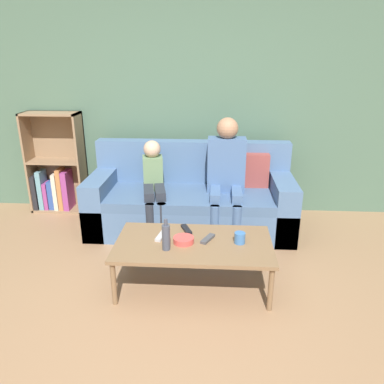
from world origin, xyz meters
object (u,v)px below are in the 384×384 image
Objects in this scene: couch at (192,201)px; cup_near at (240,238)px; tv_remote_0 at (186,229)px; tv_remote_2 at (208,239)px; bottle at (166,237)px; coffee_table at (194,246)px; person_child at (154,183)px; tv_remote_1 at (161,236)px; snack_bowl at (184,240)px; bookshelf at (56,174)px; person_adult at (226,168)px.

couch is 1.18m from cup_near.
tv_remote_0 is at bearing -89.41° from couch.
tv_remote_2 is 0.69× the size of bottle.
person_child is (-0.47, 0.96, 0.19)m from coffee_table.
tv_remote_1 is at bearing -167.27° from tv_remote_0.
coffee_table is at bearing -3.47° from tv_remote_1.
tv_remote_0 is 1.00× the size of tv_remote_1.
person_child is at bearing 103.73° from bottle.
bottle is at bearing -95.51° from couch.
tv_remote_0 and tv_remote_2 have the same top height.
tv_remote_1 is 0.21m from snack_bowl.
cup_near is 0.64m from tv_remote_1.
couch is 1.71× the size of coffee_table.
bookshelf is 2.36m from tv_remote_2.
couch reaches higher than snack_bowl.
couch is 12.12× the size of tv_remote_0.
coffee_table is at bearing -41.15° from bookshelf.
person_adult reaches higher than tv_remote_1.
tv_remote_0 is at bearing -112.66° from person_adult.
bottle is at bearing -147.86° from coffee_table.
tv_remote_0 is 1.01× the size of tv_remote_2.
cup_near is at bearing 13.91° from bottle.
bottle is at bearing -124.92° from tv_remote_2.
bottle is (-0.13, -0.33, 0.10)m from tv_remote_0.
person_child is (1.27, -0.55, 0.10)m from bookshelf.
cup_near is (0.45, -1.08, 0.13)m from couch.
bookshelf is 2.58m from cup_near.
snack_bowl is (0.00, -1.11, 0.11)m from couch.
person_adult is at bearing -11.98° from couch.
cup_near is at bearing -46.57° from tv_remote_0.
tv_remote_2 is at bearing 28.83° from bottle.
tv_remote_2 is (-0.16, -0.98, -0.30)m from person_adult.
person_adult is at bearing 67.57° from bottle.
bookshelf is at bearing 133.03° from bottle.
snack_bowl is (-0.44, -0.02, -0.02)m from cup_near.
bookshelf is 2.12m from tv_remote_0.
person_adult is 7.31× the size of snack_bowl.
person_adult is at bearing 71.12° from snack_bowl.
coffee_table is at bearing -177.92° from cup_near.
person_child reaches higher than coffee_table.
couch reaches higher than tv_remote_0.
cup_near is 0.58m from bottle.
bookshelf is (-1.65, 0.42, 0.14)m from couch.
tv_remote_2 is at bearing -98.99° from person_adult.
bookshelf is 1.23× the size of person_child.
bottle is (1.53, -1.64, 0.05)m from bookshelf.
tv_remote_0 is 0.25m from tv_remote_2.
tv_remote_0 is (-0.44, 0.19, -0.03)m from cup_near.
cup_near reaches higher than tv_remote_2.
bookshelf is at bearing 144.37° from cup_near.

